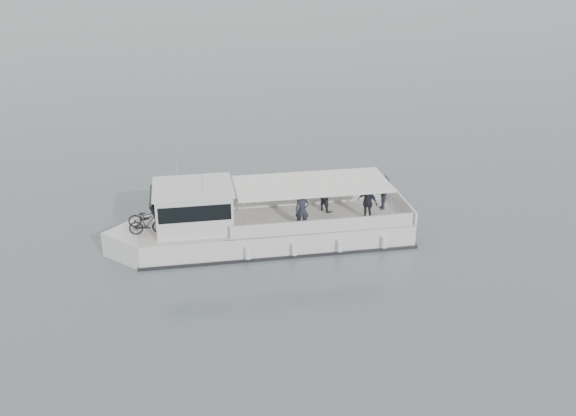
{
  "coord_description": "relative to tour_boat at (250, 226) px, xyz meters",
  "views": [
    {
      "loc": [
        -7.66,
        -23.61,
        12.43
      ],
      "look_at": [
        -5.25,
        0.91,
        1.6
      ],
      "focal_mm": 40.0,
      "sensor_mm": 36.0,
      "label": 1
    }
  ],
  "objects": [
    {
      "name": "tour_boat",
      "position": [
        0.0,
        0.0,
        0.0
      ],
      "size": [
        13.07,
        4.0,
        5.44
      ],
      "rotation": [
        0.0,
        0.0,
        0.08
      ],
      "color": "silver",
      "rests_on": "ground"
    },
    {
      "name": "ground",
      "position": [
        6.88,
        -0.83,
        -0.89
      ],
      "size": [
        1400.0,
        1400.0,
        0.0
      ],
      "primitive_type": "plane",
      "color": "#505A5E",
      "rests_on": "ground"
    }
  ]
}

